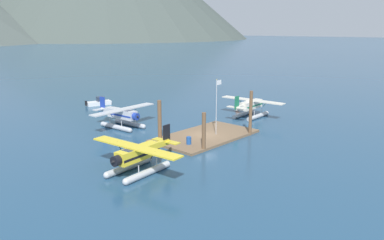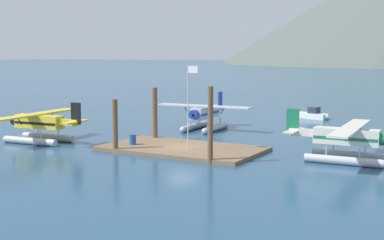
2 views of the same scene
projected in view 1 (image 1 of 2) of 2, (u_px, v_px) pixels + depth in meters
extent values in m
plane|color=navy|center=(205.00, 137.00, 47.49)|extent=(1200.00, 1200.00, 0.00)
cube|color=brown|center=(205.00, 136.00, 47.46)|extent=(13.33, 7.43, 0.30)
cylinder|color=brown|center=(204.00, 132.00, 41.57)|extent=(0.45, 0.45, 4.41)
cylinder|color=brown|center=(251.00, 113.00, 47.75)|extent=(0.41, 0.41, 5.74)
cylinder|color=brown|center=(160.00, 121.00, 45.47)|extent=(0.48, 0.48, 5.00)
cylinder|color=silver|center=(216.00, 108.00, 46.81)|extent=(0.08, 0.08, 6.91)
cube|color=white|center=(219.00, 82.00, 46.40)|extent=(0.90, 0.03, 0.56)
sphere|color=gold|center=(217.00, 80.00, 45.98)|extent=(0.10, 0.10, 0.10)
cylinder|color=#1E4C99|center=(189.00, 140.00, 43.48)|extent=(0.58, 0.58, 0.88)
torus|color=#1E4C99|center=(189.00, 140.00, 43.48)|extent=(0.62, 0.62, 0.04)
sphere|color=orange|center=(237.00, 107.00, 63.55)|extent=(0.82, 0.82, 0.82)
cylinder|color=#B7BABF|center=(148.00, 172.00, 35.01)|extent=(5.64, 1.16, 0.64)
sphere|color=#B7BABF|center=(126.00, 182.00, 32.84)|extent=(0.64, 0.64, 0.64)
cylinder|color=#B7BABF|center=(129.00, 166.00, 36.47)|extent=(5.64, 1.16, 0.64)
sphere|color=#B7BABF|center=(107.00, 175.00, 34.30)|extent=(0.64, 0.64, 0.64)
cylinder|color=#B7BABF|center=(139.00, 169.00, 33.92)|extent=(0.10, 0.10, 0.70)
cylinder|color=#B7BABF|center=(157.00, 162.00, 35.79)|extent=(0.10, 0.10, 0.70)
cylinder|color=#B7BABF|center=(120.00, 163.00, 35.38)|extent=(0.10, 0.10, 0.70)
cylinder|color=#B7BABF|center=(138.00, 157.00, 37.25)|extent=(0.10, 0.10, 0.70)
cube|color=yellow|center=(138.00, 153.00, 35.36)|extent=(4.90, 1.68, 1.20)
cube|color=black|center=(138.00, 154.00, 35.38)|extent=(4.80, 1.70, 0.24)
cube|color=#283347|center=(129.00, 153.00, 34.44)|extent=(1.19, 1.15, 0.56)
cube|color=yellow|center=(135.00, 147.00, 34.97)|extent=(2.37, 10.49, 0.14)
cylinder|color=black|center=(153.00, 155.00, 33.76)|extent=(0.14, 0.63, 0.84)
cylinder|color=black|center=(119.00, 146.00, 36.33)|extent=(0.14, 0.63, 0.84)
cylinder|color=black|center=(116.00, 161.00, 33.26)|extent=(0.69, 1.01, 0.96)
cone|color=black|center=(112.00, 162.00, 32.91)|extent=(0.38, 0.39, 0.36)
cube|color=yellow|center=(161.00, 144.00, 37.86)|extent=(2.23, 0.64, 0.56)
cube|color=black|center=(167.00, 134.00, 38.36)|extent=(1.01, 0.21, 1.90)
cube|color=yellow|center=(166.00, 141.00, 38.46)|extent=(1.10, 3.26, 0.10)
cylinder|color=#B7BABF|center=(244.00, 114.00, 58.96)|extent=(5.63, 0.96, 0.64)
sphere|color=#B7BABF|center=(253.00, 111.00, 61.08)|extent=(0.64, 0.64, 0.64)
cylinder|color=#B7BABF|center=(258.00, 116.00, 57.43)|extent=(5.63, 0.96, 0.64)
sphere|color=#B7BABF|center=(267.00, 113.00, 59.55)|extent=(0.64, 0.64, 0.64)
cylinder|color=#B7BABF|center=(248.00, 108.00, 59.71)|extent=(0.10, 0.10, 0.70)
cylinder|color=#B7BABF|center=(240.00, 111.00, 57.90)|extent=(0.10, 0.10, 0.70)
cylinder|color=#B7BABF|center=(262.00, 111.00, 58.18)|extent=(0.10, 0.10, 0.70)
cylinder|color=#B7BABF|center=(254.00, 113.00, 56.37)|extent=(0.10, 0.10, 0.70)
cube|color=silver|center=(251.00, 105.00, 57.82)|extent=(4.86, 1.52, 1.20)
cube|color=#196B47|center=(251.00, 105.00, 57.84)|extent=(4.77, 1.53, 0.24)
cube|color=#283347|center=(255.00, 102.00, 58.55)|extent=(1.16, 1.12, 0.56)
cube|color=silver|center=(252.00, 100.00, 57.88)|extent=(2.00, 10.46, 0.14)
cylinder|color=#196B47|center=(240.00, 101.00, 59.31)|extent=(0.12, 0.63, 0.84)
cylinder|color=#196B47|center=(265.00, 104.00, 56.62)|extent=(0.12, 0.63, 0.84)
cylinder|color=#196B47|center=(260.00, 102.00, 59.85)|extent=(0.65, 0.99, 0.96)
cone|color=black|center=(261.00, 102.00, 60.19)|extent=(0.37, 0.38, 0.36)
cube|color=silver|center=(240.00, 107.00, 55.34)|extent=(2.22, 0.57, 0.56)
cube|color=#196B47|center=(237.00, 103.00, 54.46)|extent=(1.01, 0.18, 1.90)
cube|color=silver|center=(237.00, 108.00, 54.71)|extent=(0.98, 3.24, 0.10)
cylinder|color=#B7BABF|center=(129.00, 123.00, 53.01)|extent=(1.02, 5.63, 0.64)
sphere|color=#B7BABF|center=(143.00, 127.00, 51.33)|extent=(0.64, 0.64, 0.64)
cylinder|color=#B7BABF|center=(116.00, 127.00, 51.11)|extent=(1.02, 5.63, 0.64)
sphere|color=#B7BABF|center=(130.00, 130.00, 49.42)|extent=(0.64, 0.64, 0.64)
cylinder|color=#B7BABF|center=(135.00, 120.00, 52.13)|extent=(0.10, 0.10, 0.70)
cylinder|color=#B7BABF|center=(124.00, 118.00, 53.58)|extent=(0.10, 0.10, 0.70)
cylinder|color=#B7BABF|center=(121.00, 124.00, 50.23)|extent=(0.10, 0.10, 0.70)
cylinder|color=#B7BABF|center=(110.00, 121.00, 51.67)|extent=(0.10, 0.10, 0.70)
cube|color=silver|center=(122.00, 114.00, 51.68)|extent=(1.57, 4.87, 1.20)
cube|color=#1E389E|center=(122.00, 114.00, 51.70)|extent=(1.58, 4.78, 0.24)
cube|color=#283347|center=(127.00, 112.00, 50.95)|extent=(1.13, 1.17, 0.56)
cube|color=silver|center=(123.00, 109.00, 51.34)|extent=(10.47, 2.11, 0.14)
cylinder|color=#1E389E|center=(135.00, 109.00, 53.09)|extent=(0.63, 0.12, 0.84)
cylinder|color=#1E389E|center=(111.00, 114.00, 49.74)|extent=(0.63, 0.12, 0.84)
cylinder|color=#1E389E|center=(136.00, 117.00, 50.05)|extent=(1.00, 0.66, 0.96)
cone|color=black|center=(138.00, 117.00, 49.78)|extent=(0.38, 0.37, 0.36)
cube|color=silver|center=(107.00, 110.00, 53.61)|extent=(0.59, 2.23, 0.56)
cube|color=#1E389E|center=(102.00, 103.00, 53.95)|extent=(0.19, 1.01, 1.90)
cube|color=silver|center=(103.00, 109.00, 54.07)|extent=(3.25, 1.02, 0.10)
cube|color=silver|center=(99.00, 103.00, 67.26)|extent=(4.45, 2.57, 0.70)
sphere|color=silver|center=(110.00, 102.00, 68.35)|extent=(0.70, 0.70, 0.70)
cube|color=#283347|center=(100.00, 99.00, 67.24)|extent=(1.45, 1.38, 0.80)
cube|color=black|center=(86.00, 103.00, 66.02)|extent=(0.40, 0.43, 0.80)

